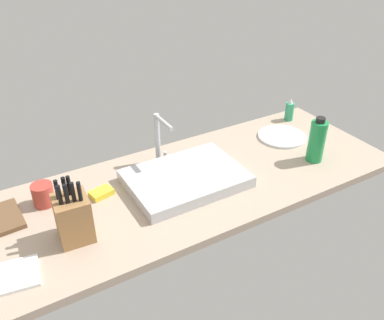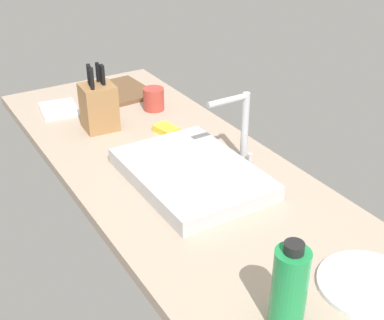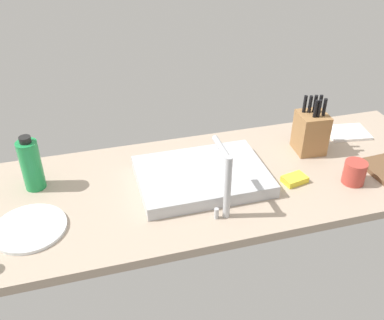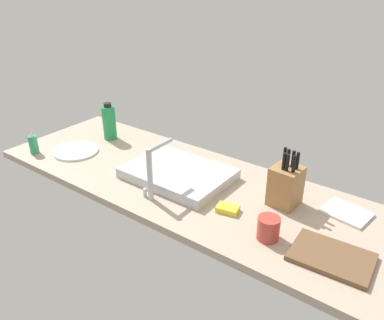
{
  "view_description": "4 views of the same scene",
  "coord_description": "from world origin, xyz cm",
  "px_view_note": "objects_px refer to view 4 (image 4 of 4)",
  "views": [
    {
      "loc": [
        -65.97,
        -123.92,
        103.4
      ],
      "look_at": [
        6.79,
        1.04,
        13.38
      ],
      "focal_mm": 38.07,
      "sensor_mm": 36.0,
      "label": 1
    },
    {
      "loc": [
        122.57,
        -72.58,
        88.99
      ],
      "look_at": [
        6.48,
        -1.85,
        12.97
      ],
      "focal_mm": 48.98,
      "sensor_mm": 36.0,
      "label": 2
    },
    {
      "loc": [
        42.56,
        128.07,
        101.09
      ],
      "look_at": [
        5.85,
        -3.88,
        11.29
      ],
      "focal_mm": 40.61,
      "sensor_mm": 36.0,
      "label": 3
    },
    {
      "loc": [
        -99.63,
        127.09,
        95.72
      ],
      "look_at": [
        -1.72,
        -4.7,
        12.63
      ],
      "focal_mm": 36.75,
      "sensor_mm": 36.0,
      "label": 4
    }
  ],
  "objects_px": {
    "cutting_board": "(331,257)",
    "dish_sponge": "(228,209)",
    "dinner_plate": "(76,151)",
    "faucet": "(152,168)",
    "sink_basin": "(178,174)",
    "knife_block": "(286,185)",
    "soap_bottle": "(33,144)",
    "dish_towel": "(346,213)",
    "water_bottle": "(109,122)",
    "coffee_mug": "(268,228)"
  },
  "relations": [
    {
      "from": "soap_bottle",
      "to": "water_bottle",
      "type": "distance_m",
      "value": 0.42
    },
    {
      "from": "sink_basin",
      "to": "coffee_mug",
      "type": "height_order",
      "value": "coffee_mug"
    },
    {
      "from": "sink_basin",
      "to": "soap_bottle",
      "type": "height_order",
      "value": "soap_bottle"
    },
    {
      "from": "water_bottle",
      "to": "dinner_plate",
      "type": "xyz_separation_m",
      "value": [
        0.02,
        0.24,
        -0.09
      ]
    },
    {
      "from": "faucet",
      "to": "dinner_plate",
      "type": "xyz_separation_m",
      "value": [
        0.64,
        -0.09,
        -0.14
      ]
    },
    {
      "from": "water_bottle",
      "to": "sink_basin",
      "type": "bearing_deg",
      "value": 167.38
    },
    {
      "from": "knife_block",
      "to": "dish_sponge",
      "type": "relative_size",
      "value": 2.71
    },
    {
      "from": "knife_block",
      "to": "water_bottle",
      "type": "height_order",
      "value": "knife_block"
    },
    {
      "from": "faucet",
      "to": "coffee_mug",
      "type": "bearing_deg",
      "value": -175.9
    },
    {
      "from": "faucet",
      "to": "water_bottle",
      "type": "bearing_deg",
      "value": -27.69
    },
    {
      "from": "sink_basin",
      "to": "knife_block",
      "type": "relative_size",
      "value": 1.98
    },
    {
      "from": "cutting_board",
      "to": "water_bottle",
      "type": "bearing_deg",
      "value": -10.8
    },
    {
      "from": "soap_bottle",
      "to": "coffee_mug",
      "type": "distance_m",
      "value": 1.34
    },
    {
      "from": "knife_block",
      "to": "faucet",
      "type": "bearing_deg",
      "value": 35.38
    },
    {
      "from": "sink_basin",
      "to": "coffee_mug",
      "type": "xyz_separation_m",
      "value": [
        -0.55,
        0.16,
        0.02
      ]
    },
    {
      "from": "cutting_board",
      "to": "soap_bottle",
      "type": "relative_size",
      "value": 2.15
    },
    {
      "from": "soap_bottle",
      "to": "dinner_plate",
      "type": "xyz_separation_m",
      "value": [
        -0.17,
        -0.14,
        -0.05
      ]
    },
    {
      "from": "cutting_board",
      "to": "sink_basin",
      "type": "bearing_deg",
      "value": -9.36
    },
    {
      "from": "cutting_board",
      "to": "dish_sponge",
      "type": "distance_m",
      "value": 0.44
    },
    {
      "from": "water_bottle",
      "to": "knife_block",
      "type": "bearing_deg",
      "value": 178.02
    },
    {
      "from": "sink_basin",
      "to": "knife_block",
      "type": "height_order",
      "value": "knife_block"
    },
    {
      "from": "sink_basin",
      "to": "dish_towel",
      "type": "xyz_separation_m",
      "value": [
        -0.74,
        -0.18,
        -0.02
      ]
    },
    {
      "from": "water_bottle",
      "to": "coffee_mug",
      "type": "bearing_deg",
      "value": 165.88
    },
    {
      "from": "soap_bottle",
      "to": "cutting_board",
      "type": "bearing_deg",
      "value": -175.87
    },
    {
      "from": "cutting_board",
      "to": "dish_sponge",
      "type": "relative_size",
      "value": 3.03
    },
    {
      "from": "faucet",
      "to": "dish_towel",
      "type": "relative_size",
      "value": 1.35
    },
    {
      "from": "dinner_plate",
      "to": "dish_towel",
      "type": "xyz_separation_m",
      "value": [
        -1.36,
        -0.28,
        0.0
      ]
    },
    {
      "from": "coffee_mug",
      "to": "water_bottle",
      "type": "bearing_deg",
      "value": -14.12
    },
    {
      "from": "sink_basin",
      "to": "dinner_plate",
      "type": "bearing_deg",
      "value": 9.43
    },
    {
      "from": "coffee_mug",
      "to": "sink_basin",
      "type": "bearing_deg",
      "value": -15.76
    },
    {
      "from": "cutting_board",
      "to": "soap_bottle",
      "type": "bearing_deg",
      "value": 4.13
    },
    {
      "from": "faucet",
      "to": "coffee_mug",
      "type": "relative_size",
      "value": 2.69
    },
    {
      "from": "knife_block",
      "to": "soap_bottle",
      "type": "distance_m",
      "value": 1.33
    },
    {
      "from": "knife_block",
      "to": "water_bottle",
      "type": "relative_size",
      "value": 1.13
    },
    {
      "from": "dish_towel",
      "to": "coffee_mug",
      "type": "height_order",
      "value": "coffee_mug"
    },
    {
      "from": "sink_basin",
      "to": "cutting_board",
      "type": "bearing_deg",
      "value": 170.64
    },
    {
      "from": "sink_basin",
      "to": "dish_sponge",
      "type": "bearing_deg",
      "value": 164.28
    },
    {
      "from": "sink_basin",
      "to": "cutting_board",
      "type": "xyz_separation_m",
      "value": [
        -0.78,
        0.13,
        -0.02
      ]
    },
    {
      "from": "dinner_plate",
      "to": "dish_towel",
      "type": "distance_m",
      "value": 1.39
    },
    {
      "from": "sink_basin",
      "to": "dish_sponge",
      "type": "distance_m",
      "value": 0.35
    },
    {
      "from": "sink_basin",
      "to": "water_bottle",
      "type": "height_order",
      "value": "water_bottle"
    },
    {
      "from": "knife_block",
      "to": "water_bottle",
      "type": "xyz_separation_m",
      "value": [
        1.11,
        -0.04,
        0.01
      ]
    },
    {
      "from": "knife_block",
      "to": "soap_bottle",
      "type": "relative_size",
      "value": 1.92
    },
    {
      "from": "cutting_board",
      "to": "dinner_plate",
      "type": "xyz_separation_m",
      "value": [
        1.41,
        -0.03,
        -0.0
      ]
    },
    {
      "from": "sink_basin",
      "to": "knife_block",
      "type": "xyz_separation_m",
      "value": [
        -0.5,
        -0.1,
        0.07
      ]
    },
    {
      "from": "water_bottle",
      "to": "coffee_mug",
      "type": "relative_size",
      "value": 2.41
    },
    {
      "from": "water_bottle",
      "to": "dish_sponge",
      "type": "xyz_separation_m",
      "value": [
        -0.95,
        0.23,
        -0.09
      ]
    },
    {
      "from": "sink_basin",
      "to": "water_bottle",
      "type": "bearing_deg",
      "value": -12.62
    },
    {
      "from": "knife_block",
      "to": "coffee_mug",
      "type": "bearing_deg",
      "value": 105.71
    },
    {
      "from": "dinner_plate",
      "to": "faucet",
      "type": "bearing_deg",
      "value": 172.05
    }
  ]
}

